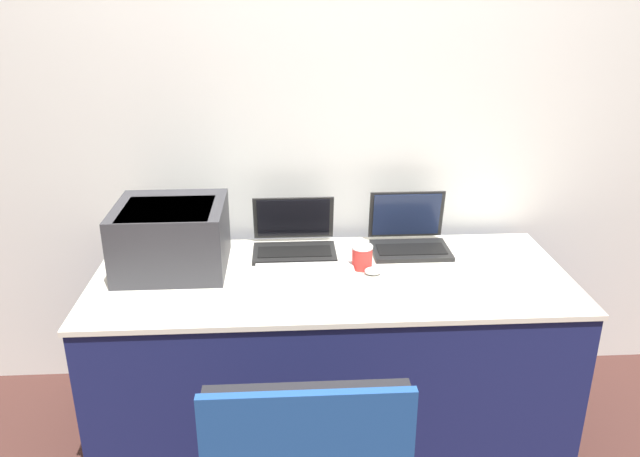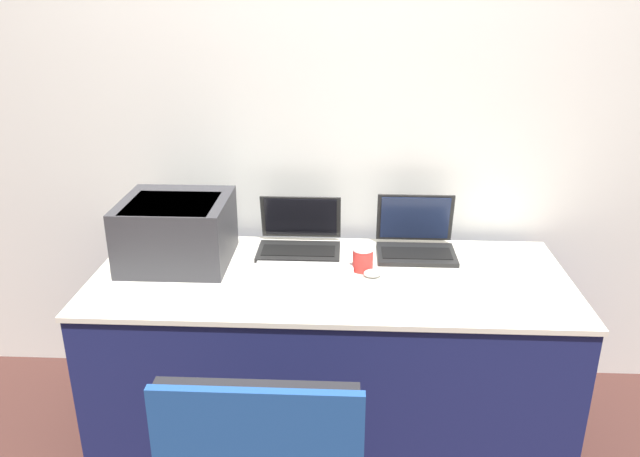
{
  "view_description": "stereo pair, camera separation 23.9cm",
  "coord_description": "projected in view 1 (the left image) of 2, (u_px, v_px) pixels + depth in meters",
  "views": [
    {
      "loc": [
        -0.17,
        -1.82,
        1.78
      ],
      "look_at": [
        -0.04,
        0.41,
        0.9
      ],
      "focal_mm": 35.0,
      "sensor_mm": 36.0,
      "label": 1
    },
    {
      "loc": [
        0.07,
        -1.82,
        1.78
      ],
      "look_at": [
        -0.04,
        0.41,
        0.9
      ],
      "focal_mm": 35.0,
      "sensor_mm": 36.0,
      "label": 2
    }
  ],
  "objects": [
    {
      "name": "wall_back",
      "position": [
        324.0,
        104.0,
        2.67
      ],
      "size": [
        8.0,
        0.05,
        2.6
      ],
      "color": "silver",
      "rests_on": "ground_plane"
    },
    {
      "name": "table",
      "position": [
        331.0,
        354.0,
        2.56
      ],
      "size": [
        1.85,
        0.76,
        0.72
      ],
      "color": "#191E51",
      "rests_on": "ground_plane"
    },
    {
      "name": "printer",
      "position": [
        171.0,
        235.0,
        2.44
      ],
      "size": [
        0.42,
        0.4,
        0.26
      ],
      "color": "#333338",
      "rests_on": "table"
    },
    {
      "name": "laptop_left",
      "position": [
        294.0,
        240.0,
        2.63
      ],
      "size": [
        0.35,
        0.26,
        0.22
      ],
      "color": "black",
      "rests_on": "table"
    },
    {
      "name": "laptop_right",
      "position": [
        409.0,
        237.0,
        2.66
      ],
      "size": [
        0.32,
        0.26,
        0.23
      ],
      "color": "black",
      "rests_on": "table"
    },
    {
      "name": "external_keyboard",
      "position": [
        305.0,
        274.0,
        2.41
      ],
      "size": [
        0.39,
        0.18,
        0.02
      ],
      "color": "silver",
      "rests_on": "table"
    },
    {
      "name": "coffee_cup",
      "position": [
        362.0,
        257.0,
        2.47
      ],
      "size": [
        0.08,
        0.08,
        0.1
      ],
      "color": "red",
      "rests_on": "table"
    },
    {
      "name": "mouse",
      "position": [
        373.0,
        271.0,
        2.43
      ],
      "size": [
        0.07,
        0.05,
        0.03
      ],
      "color": "silver",
      "rests_on": "table"
    }
  ]
}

